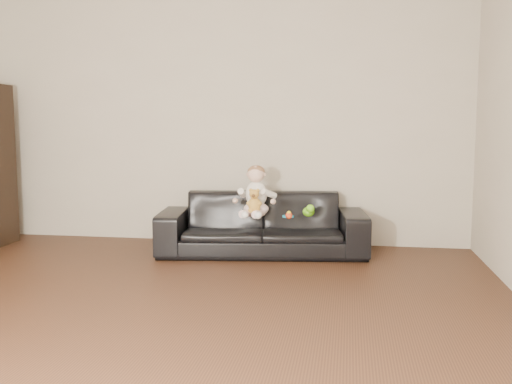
% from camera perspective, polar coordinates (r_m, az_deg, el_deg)
% --- Properties ---
extents(floor, '(5.50, 5.50, 0.00)m').
position_cam_1_polar(floor, '(3.47, -13.97, -13.71)').
color(floor, '#3E2416').
rests_on(floor, ground).
extents(wall_back, '(5.00, 0.00, 5.00)m').
position_cam_1_polar(wall_back, '(5.88, -3.62, 7.63)').
color(wall_back, '#B8AE9B').
rests_on(wall_back, ground).
extents(sofa, '(2.01, 0.99, 0.56)m').
position_cam_1_polar(sofa, '(5.37, 0.64, -3.17)').
color(sofa, black).
rests_on(sofa, floor).
extents(baby, '(0.36, 0.42, 0.47)m').
position_cam_1_polar(baby, '(5.23, -0.02, -0.17)').
color(baby, '#FCD5D5').
rests_on(baby, sofa).
extents(teddy_bear, '(0.14, 0.14, 0.21)m').
position_cam_1_polar(teddy_bear, '(5.10, -0.17, -0.88)').
color(teddy_bear, gold).
rests_on(teddy_bear, sofa).
extents(toy_green, '(0.14, 0.15, 0.09)m').
position_cam_1_polar(toy_green, '(5.23, 5.28, -1.98)').
color(toy_green, '#67C917').
rests_on(toy_green, sofa).
extents(toy_rattle, '(0.08, 0.08, 0.06)m').
position_cam_1_polar(toy_rattle, '(5.08, 3.31, -2.37)').
color(toy_rattle, red).
rests_on(toy_rattle, sofa).
extents(toy_blue_disc, '(0.14, 0.14, 0.01)m').
position_cam_1_polar(toy_blue_disc, '(5.19, 3.23, -2.45)').
color(toy_blue_disc, '#1BA3DF').
rests_on(toy_blue_disc, sofa).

